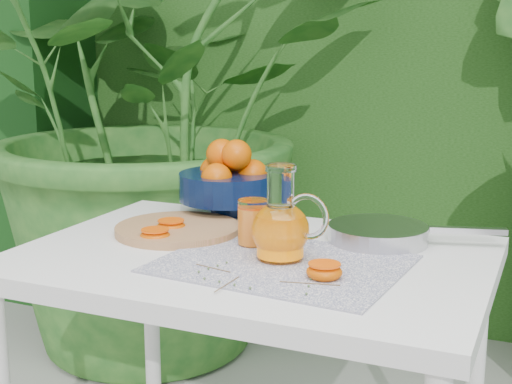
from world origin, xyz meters
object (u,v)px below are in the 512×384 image
at_px(juice_pitcher, 281,227).
at_px(saute_pan, 380,233).
at_px(fruit_bowl, 229,180).
at_px(cutting_board, 178,229).
at_px(white_table, 252,288).

xyz_separation_m(juice_pitcher, saute_pan, (0.15, 0.22, -0.05)).
bearing_deg(juice_pitcher, fruit_bowl, 130.29).
distance_m(fruit_bowl, juice_pitcher, 0.43).
xyz_separation_m(cutting_board, saute_pan, (0.46, 0.11, 0.01)).
distance_m(fruit_bowl, saute_pan, 0.45).
xyz_separation_m(cutting_board, juice_pitcher, (0.31, -0.11, 0.06)).
xyz_separation_m(white_table, cutting_board, (-0.23, 0.08, 0.09)).
relative_size(white_table, fruit_bowl, 3.76).
height_order(fruit_bowl, juice_pitcher, same).
relative_size(white_table, saute_pan, 2.42).
bearing_deg(white_table, cutting_board, 161.61).
height_order(white_table, fruit_bowl, fruit_bowl).
relative_size(juice_pitcher, saute_pan, 0.48).
height_order(fruit_bowl, saute_pan, fruit_bowl).
distance_m(cutting_board, saute_pan, 0.47).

